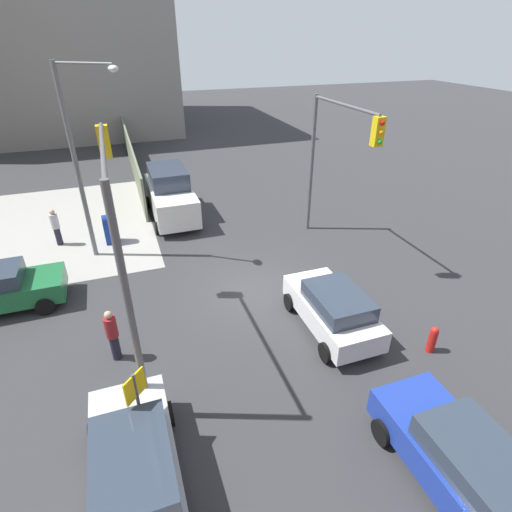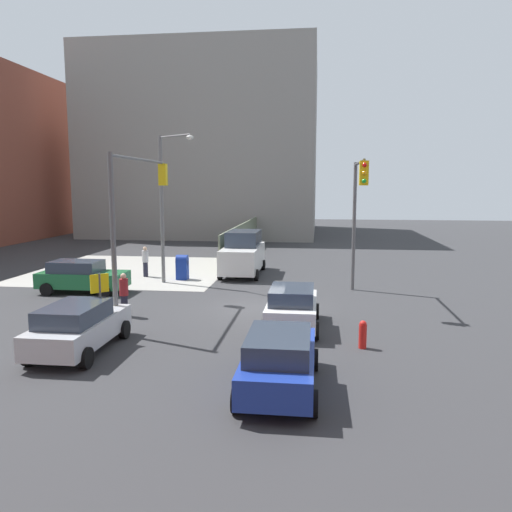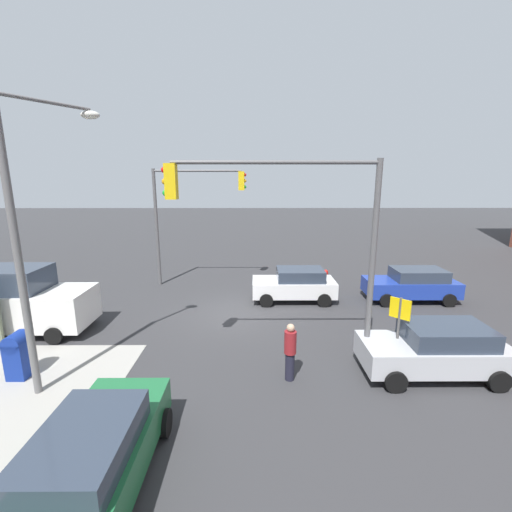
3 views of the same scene
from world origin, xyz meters
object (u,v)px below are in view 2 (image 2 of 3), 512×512
Objects in this scene: traffic_signal_nw_corner at (137,202)px; pedestrian_crossing at (145,261)px; mailbox_blue at (182,266)px; smokestack at (6,170)px; pedestrian_waiting at (124,294)px; van_white_delivery at (243,253)px; hatchback_white at (292,307)px; street_lamp_corner at (166,198)px; sedan_silver at (78,326)px; hatchback_green at (82,276)px; traffic_signal_se_corner at (358,202)px; fire_hydrant at (363,334)px; sedan_blue at (279,360)px.

traffic_signal_nw_corner is 10.05m from pedestrian_crossing.
mailbox_blue is at bearing 3.46° from traffic_signal_nw_corner.
smokestack reaches higher than mailbox_blue.
pedestrian_waiting is (-8.20, 0.20, 0.17)m from mailbox_blue.
traffic_signal_nw_corner is 11.28m from van_white_delivery.
smokestack is 7.81× the size of pedestrian_crossing.
traffic_signal_nw_corner reaches higher than hatchback_white.
traffic_signal_nw_corner is 7.13m from street_lamp_corner.
van_white_delivery is at bearing -11.93° from sedan_silver.
van_white_delivery is at bearing -49.09° from hatchback_green.
traffic_signal_nw_corner is 7.40m from hatchback_white.
traffic_signal_nw_corner is 4.55× the size of mailbox_blue.
pedestrian_crossing reaches higher than mailbox_blue.
smokestack is 7.83× the size of pedestrian_waiting.
traffic_signal_se_corner reaches higher than pedestrian_waiting.
sedan_silver is (-9.06, 9.44, -3.76)m from traffic_signal_se_corner.
sedan_silver reaches higher than mailbox_blue.
fire_hydrant is at bearing -108.64° from traffic_signal_nw_corner.
street_lamp_corner is at bearing -147.78° from pedestrian_crossing.
sedan_blue is at bearing -135.22° from hatchback_green.
traffic_signal_nw_corner reaches higher than sedan_blue.
traffic_signal_nw_corner is 0.81× the size of street_lamp_corner.
van_white_delivery is at bearing 17.46° from hatchback_white.
hatchback_white is 11.92m from hatchback_green.
hatchback_green is at bearing 61.90° from fire_hydrant.
street_lamp_corner is at bearing 8.01° from traffic_signal_nw_corner.
mailbox_blue is at bearing 69.08° from traffic_signal_se_corner.
sedan_blue is (-37.14, -31.73, -6.17)m from smokestack.
fire_hydrant is at bearing -80.70° from sedan_silver.
smokestack is at bearing -49.93° from pedestrian_waiting.
traffic_signal_se_corner is at bearing -123.91° from pedestrian_crossing.
traffic_signal_se_corner is 1.60× the size of hatchback_white.
sedan_blue is at bearing 179.71° from hatchback_white.
smokestack is at bearing 38.57° from hatchback_green.
mailbox_blue is at bearing -90.58° from pedestrian_waiting.
smokestack reaches higher than van_white_delivery.
pedestrian_waiting is (0.07, 0.70, -3.74)m from traffic_signal_nw_corner.
pedestrian_crossing is (13.30, 2.46, 0.10)m from sedan_silver.
sedan_silver is at bearing 117.79° from hatchback_white.
fire_hydrant is (-33.35, -34.20, -6.53)m from smokestack.
smokestack is at bearing 45.40° from hatchback_white.
smokestack reaches higher than street_lamp_corner.
hatchback_green is 9.60m from van_white_delivery.
smokestack reaches higher than hatchback_green.
traffic_signal_nw_corner reaches higher than hatchback_green.
hatchback_green reaches higher than mailbox_blue.
sedan_blue is 1.02× the size of hatchback_green.
traffic_signal_nw_corner is 1.48× the size of sedan_blue.
street_lamp_corner reaches higher than van_white_delivery.
traffic_signal_nw_corner reaches higher than mailbox_blue.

